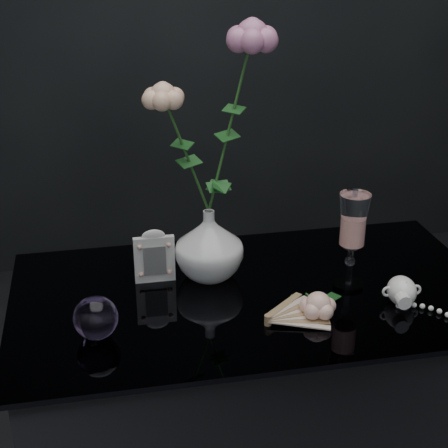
{
  "coord_description": "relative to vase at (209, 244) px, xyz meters",
  "views": [
    {
      "loc": [
        -0.32,
        -1.22,
        1.51
      ],
      "look_at": [
        -0.06,
        0.07,
        0.92
      ],
      "focal_mm": 55.0,
      "sensor_mm": 36.0,
      "label": 1
    }
  ],
  "objects": [
    {
      "name": "paper_fan",
      "position": [
        0.08,
        -0.22,
        -0.07
      ],
      "size": [
        0.27,
        0.22,
        0.03
      ],
      "primitive_type": null,
      "rotation": [
        0.0,
        0.0,
        0.09
      ],
      "color": "beige",
      "rests_on": "table"
    },
    {
      "name": "wine_glass",
      "position": [
        0.29,
        -0.11,
        0.03
      ],
      "size": [
        0.09,
        0.09,
        0.22
      ],
      "primitive_type": null,
      "rotation": [
        0.0,
        0.0,
        -0.38
      ],
      "color": "white",
      "rests_on": "table"
    },
    {
      "name": "picture_frame",
      "position": [
        -0.12,
        0.0,
        -0.02
      ],
      "size": [
        0.1,
        0.07,
        0.13
      ],
      "primitive_type": null,
      "rotation": [
        0.0,
        0.0,
        -0.01
      ],
      "color": "silver",
      "rests_on": "table"
    },
    {
      "name": "vase",
      "position": [
        0.0,
        0.0,
        0.0
      ],
      "size": [
        0.18,
        0.18,
        0.16
      ],
      "primitive_type": "imported",
      "rotation": [
        0.0,
        0.0,
        0.18
      ],
      "color": "white",
      "rests_on": "table"
    },
    {
      "name": "loose_rose",
      "position": [
        0.19,
        -0.22,
        -0.05
      ],
      "size": [
        0.14,
        0.17,
        0.06
      ],
      "primitive_type": null,
      "rotation": [
        0.0,
        0.0,
        0.08
      ],
      "color": "#FEB9A4",
      "rests_on": "table"
    },
    {
      "name": "roses",
      "position": [
        0.02,
        0.01,
        0.29
      ],
      "size": [
        0.27,
        0.12,
        0.46
      ],
      "color": "#EFB792",
      "rests_on": "vase"
    },
    {
      "name": "table",
      "position": [
        0.08,
        -0.09,
        -0.46
      ],
      "size": [
        1.05,
        0.58,
        0.76
      ],
      "color": "black",
      "rests_on": "ground"
    },
    {
      "name": "pearl_jar",
      "position": [
        0.38,
        -0.2,
        -0.05
      ],
      "size": [
        0.23,
        0.24,
        0.06
      ],
      "primitive_type": null,
      "rotation": [
        0.0,
        0.0,
        -0.09
      ],
      "color": "white",
      "rests_on": "table"
    },
    {
      "name": "paperweight",
      "position": [
        -0.26,
        -0.2,
        -0.04
      ],
      "size": [
        0.11,
        0.11,
        0.09
      ],
      "primitive_type": null,
      "rotation": [
        0.0,
        0.0,
        -0.25
      ],
      "color": "#9D74BC",
      "rests_on": "table"
    }
  ]
}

